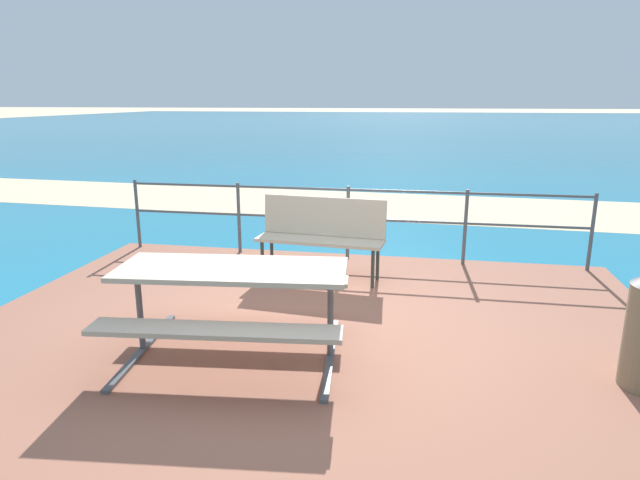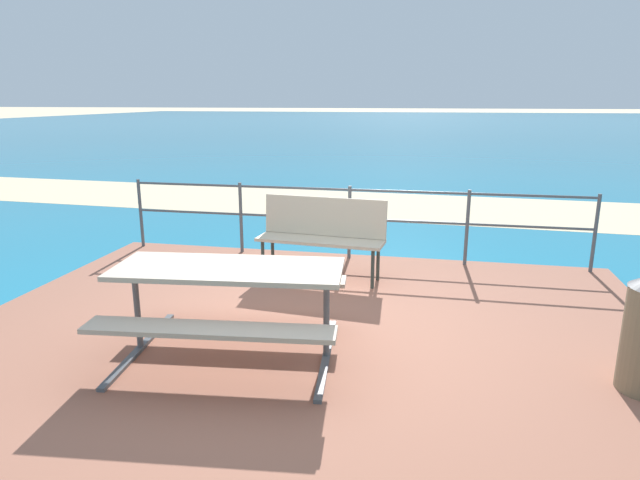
% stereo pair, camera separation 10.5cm
% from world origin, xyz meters
% --- Properties ---
extents(ground_plane, '(240.00, 240.00, 0.00)m').
position_xyz_m(ground_plane, '(0.00, 0.00, 0.00)').
color(ground_plane, beige).
extents(patio_paving, '(6.40, 5.20, 0.06)m').
position_xyz_m(patio_paving, '(0.00, 0.00, 0.03)').
color(patio_paving, '#935B47').
rests_on(patio_paving, ground).
extents(sea_water, '(90.00, 90.00, 0.01)m').
position_xyz_m(sea_water, '(0.00, 40.00, 0.01)').
color(sea_water, teal).
rests_on(sea_water, ground).
extents(beach_strip, '(54.08, 5.50, 0.01)m').
position_xyz_m(beach_strip, '(0.00, 6.43, 0.01)').
color(beach_strip, beige).
rests_on(beach_strip, ground).
extents(picnic_table, '(1.93, 1.56, 0.75)m').
position_xyz_m(picnic_table, '(-0.52, -0.51, 0.64)').
color(picnic_table, tan).
rests_on(picnic_table, patio_paving).
extents(park_bench, '(1.49, 0.55, 0.93)m').
position_xyz_m(park_bench, '(-0.19, 1.61, 0.62)').
color(park_bench, '#BCAD93').
rests_on(park_bench, patio_paving).
extents(railing_fence, '(5.94, 0.04, 0.95)m').
position_xyz_m(railing_fence, '(0.00, 2.43, 0.67)').
color(railing_fence, '#4C5156').
rests_on(railing_fence, patio_paving).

